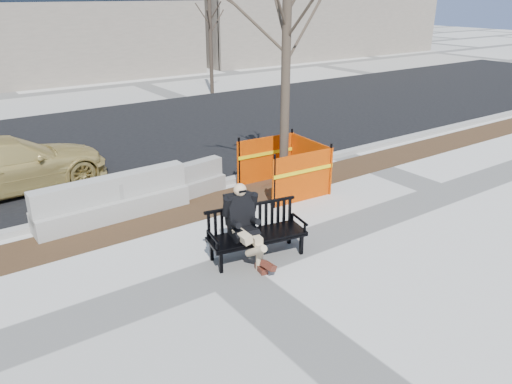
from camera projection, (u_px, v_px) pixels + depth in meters
ground at (225, 271)px, 8.56m from camera, size 120.00×120.00×0.00m
mulch_strip at (160, 218)px, 10.53m from camera, size 40.00×1.20×0.02m
asphalt_street at (74, 148)px, 15.24m from camera, size 60.00×10.40×0.01m
curb at (142, 201)px, 11.23m from camera, size 60.00×0.25×0.12m
bench at (257, 257)px, 9.00m from camera, size 1.88×0.96×0.96m
seated_man at (243, 259)px, 8.94m from camera, size 0.79×1.12×1.43m
tree_fence at (283, 190)px, 12.03m from camera, size 2.63×2.63×6.20m
sedan at (14, 190)px, 12.00m from camera, size 4.65×2.21×1.31m
jersey_barrier_left at (115, 218)px, 10.56m from camera, size 3.27×0.74×0.93m
jersey_barrier_right at (173, 200)px, 11.44m from camera, size 2.76×0.90×0.78m
far_tree_right at (212, 93)px, 23.50m from camera, size 2.39×2.39×5.14m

